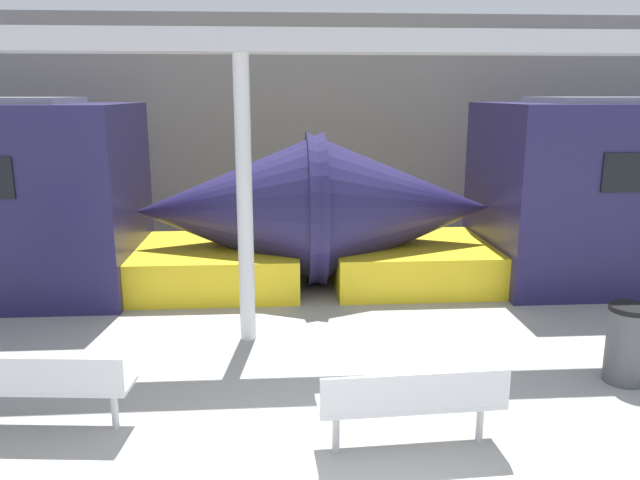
# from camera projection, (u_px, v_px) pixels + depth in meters

# --- Properties ---
(station_wall) EXTENTS (56.00, 0.20, 5.00)m
(station_wall) POSITION_uv_depth(u_px,v_px,m) (297.00, 127.00, 14.39)
(station_wall) COLOR gray
(station_wall) RESTS_ON ground_plane
(bench_near) EXTENTS (1.75, 0.53, 0.84)m
(bench_near) POSITION_uv_depth(u_px,v_px,m) (412.00, 400.00, 5.72)
(bench_near) COLOR silver
(bench_near) RESTS_ON ground_plane
(bench_far) EXTENTS (1.88, 0.61, 0.84)m
(bench_far) POSITION_uv_depth(u_px,v_px,m) (34.00, 383.00, 6.05)
(bench_far) COLOR silver
(bench_far) RESTS_ON ground_plane
(trash_bin) EXTENTS (0.49, 0.49, 0.92)m
(trash_bin) POSITION_uv_depth(u_px,v_px,m) (627.00, 344.00, 7.14)
(trash_bin) COLOR #4C4F54
(trash_bin) RESTS_ON ground_plane
(support_column_near) EXTENTS (0.21, 0.21, 3.74)m
(support_column_near) POSITION_uv_depth(u_px,v_px,m) (245.00, 203.00, 8.08)
(support_column_near) COLOR silver
(support_column_near) RESTS_ON ground_plane
(canopy_beam) EXTENTS (28.00, 0.60, 0.28)m
(canopy_beam) POSITION_uv_depth(u_px,v_px,m) (240.00, 41.00, 7.62)
(canopy_beam) COLOR #B7B7BC
(canopy_beam) RESTS_ON support_column_near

